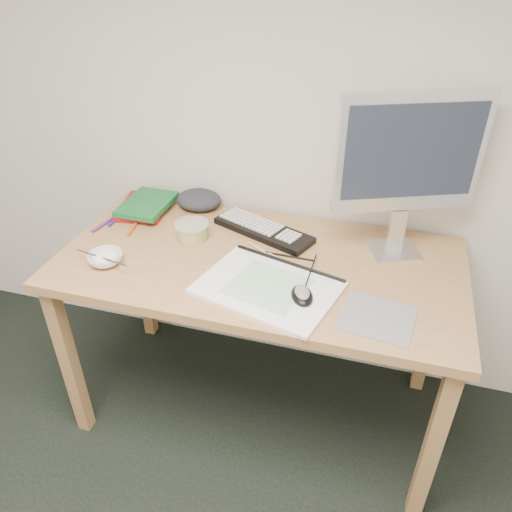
{
  "coord_description": "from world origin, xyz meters",
  "views": [
    {
      "loc": [
        0.57,
        0.05,
        1.72
      ],
      "look_at": [
        0.2,
        1.33,
        0.83
      ],
      "focal_mm": 35.0,
      "sensor_mm": 36.0,
      "label": 1
    }
  ],
  "objects": [
    {
      "name": "book_green",
      "position": [
        -0.35,
        1.64,
        0.78
      ],
      "size": [
        0.18,
        0.24,
        0.02
      ],
      "primitive_type": "cube",
      "rotation": [
        0.0,
        0.0,
        -0.02
      ],
      "color": "#175F2A",
      "rests_on": "book_red"
    },
    {
      "name": "keyboard",
      "position": [
        0.15,
        1.61,
        0.76
      ],
      "size": [
        0.41,
        0.26,
        0.02
      ],
      "primitive_type": "cube",
      "rotation": [
        0.0,
        0.0,
        -0.39
      ],
      "color": "black",
      "rests_on": "desk"
    },
    {
      "name": "mouse",
      "position": [
        0.37,
        1.25,
        0.78
      ],
      "size": [
        0.1,
        0.12,
        0.04
      ],
      "primitive_type": "ellipsoid",
      "rotation": [
        0.0,
        0.0,
        0.39
      ],
      "color": "black",
      "rests_on": "sketchpad"
    },
    {
      "name": "rice_bowl",
      "position": [
        -0.32,
        1.26,
        0.77
      ],
      "size": [
        0.14,
        0.14,
        0.04
      ],
      "primitive_type": "imported",
      "rotation": [
        0.0,
        0.0,
        -0.24
      ],
      "color": "white",
      "rests_on": "desk"
    },
    {
      "name": "fruit_tub",
      "position": [
        -0.1,
        1.5,
        0.78
      ],
      "size": [
        0.14,
        0.14,
        0.06
      ],
      "primitive_type": "cylinder",
      "rotation": [
        0.0,
        0.0,
        -0.06
      ],
      "color": "gold",
      "rests_on": "desk"
    },
    {
      "name": "mousepad",
      "position": [
        0.6,
        1.23,
        0.75
      ],
      "size": [
        0.24,
        0.22,
        0.0
      ],
      "primitive_type": "cube",
      "rotation": [
        0.0,
        0.0,
        -0.13
      ],
      "color": "slate",
      "rests_on": "desk"
    },
    {
      "name": "sketchpad",
      "position": [
        0.25,
        1.28,
        0.76
      ],
      "size": [
        0.49,
        0.41,
        0.01
      ],
      "primitive_type": "cube",
      "rotation": [
        0.0,
        0.0,
        -0.26
      ],
      "color": "white",
      "rests_on": "desk"
    },
    {
      "name": "desk",
      "position": [
        0.18,
        1.43,
        0.67
      ],
      "size": [
        1.4,
        0.7,
        0.75
      ],
      "color": "#B18251",
      "rests_on": "ground"
    },
    {
      "name": "cloth_lump",
      "position": [
        -0.16,
        1.74,
        0.78
      ],
      "size": [
        0.16,
        0.14,
        0.06
      ],
      "primitive_type": "ellipsoid",
      "rotation": [
        0.0,
        0.0,
        0.04
      ],
      "color": "#292A31",
      "rests_on": "desk"
    },
    {
      "name": "pencil_black",
      "position": [
        0.27,
        1.48,
        0.75
      ],
      "size": [
        0.18,
        0.01,
        0.01
      ],
      "primitive_type": "cylinder",
      "rotation": [
        0.0,
        1.57,
        -0.03
      ],
      "color": "black",
      "rests_on": "desk"
    },
    {
      "name": "pencil_tan",
      "position": [
        0.19,
        1.47,
        0.75
      ],
      "size": [
        0.17,
        0.11,
        0.01
      ],
      "primitive_type": "cylinder",
      "rotation": [
        0.0,
        1.57,
        -0.57
      ],
      "color": "tan",
      "rests_on": "desk"
    },
    {
      "name": "book_red",
      "position": [
        -0.37,
        1.65,
        0.76
      ],
      "size": [
        0.22,
        0.27,
        0.02
      ],
      "primitive_type": "cube",
      "rotation": [
        0.0,
        0.0,
        0.16
      ],
      "color": "maroon",
      "rests_on": "desk"
    },
    {
      "name": "chopsticks",
      "position": [
        -0.32,
        1.24,
        0.79
      ],
      "size": [
        0.21,
        0.06,
        0.02
      ],
      "primitive_type": "cylinder",
      "rotation": [
        0.0,
        1.57,
        -0.19
      ],
      "color": "#B3B3B6",
      "rests_on": "rice_bowl"
    },
    {
      "name": "pencil_pink",
      "position": [
        0.18,
        1.49,
        0.75
      ],
      "size": [
        0.15,
        0.09,
        0.01
      ],
      "primitive_type": "cylinder",
      "rotation": [
        0.0,
        1.57,
        -0.5
      ],
      "color": "pink",
      "rests_on": "desk"
    },
    {
      "name": "monitor",
      "position": [
        0.62,
        1.62,
        1.1
      ],
      "size": [
        0.46,
        0.22,
        0.56
      ],
      "rotation": [
        0.0,
        0.0,
        0.4
      ],
      "color": "silver",
      "rests_on": "desk"
    },
    {
      "name": "marker_orange",
      "position": [
        -0.34,
        1.51,
        0.76
      ],
      "size": [
        0.03,
        0.13,
        0.01
      ],
      "primitive_type": "cylinder",
      "rotation": [
        0.0,
        1.57,
        1.7
      ],
      "color": "#C15216",
      "rests_on": "desk"
    },
    {
      "name": "marker_blue",
      "position": [
        -0.44,
        1.55,
        0.76
      ],
      "size": [
        0.02,
        0.12,
        0.01
      ],
      "primitive_type": "cylinder",
      "rotation": [
        0.0,
        1.57,
        1.51
      ],
      "color": "#1E20A3",
      "rests_on": "desk"
    },
    {
      "name": "marker_purple",
      "position": [
        -0.46,
        1.5,
        0.76
      ],
      "size": [
        0.04,
        0.14,
        0.01
      ],
      "primitive_type": "cylinder",
      "rotation": [
        0.0,
        1.57,
        1.39
      ],
      "color": "#5F2485",
      "rests_on": "desk"
    }
  ]
}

